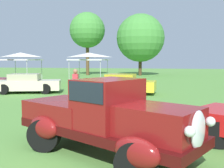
# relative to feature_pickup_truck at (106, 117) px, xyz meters

# --- Properties ---
(ground_plane) EXTENTS (120.00, 120.00, 0.00)m
(ground_plane) POSITION_rel_feature_pickup_truck_xyz_m (0.04, -0.55, -0.87)
(ground_plane) COLOR #568C3D
(feature_pickup_truck) EXTENTS (4.49, 3.34, 1.70)m
(feature_pickup_truck) POSITION_rel_feature_pickup_truck_xyz_m (0.00, 0.00, 0.00)
(feature_pickup_truck) COLOR #400B0B
(feature_pickup_truck) RESTS_ON ground_plane
(show_car_cream) EXTENTS (4.44, 2.87, 1.22)m
(show_car_cream) POSITION_rel_feature_pickup_truck_xyz_m (-7.42, 9.95, -0.27)
(show_car_cream) COLOR beige
(show_car_cream) RESTS_ON ground_plane
(show_car_yellow) EXTENTS (4.04, 1.86, 1.22)m
(show_car_yellow) POSITION_rel_feature_pickup_truck_xyz_m (-1.37, 10.78, -0.27)
(show_car_yellow) COLOR yellow
(show_car_yellow) RESTS_ON ground_plane
(spectator_between_cars) EXTENTS (0.32, 0.44, 1.69)m
(spectator_between_cars) POSITION_rel_feature_pickup_truck_xyz_m (-2.82, 6.12, 0.05)
(spectator_between_cars) COLOR #9E998E
(spectator_between_cars) RESTS_ON ground_plane
(canopy_tent_left_field) EXTENTS (2.82, 2.82, 2.71)m
(canopy_tent_left_field) POSITION_rel_feature_pickup_truck_xyz_m (-10.68, 14.88, 1.56)
(canopy_tent_left_field) COLOR #B7B7BC
(canopy_tent_left_field) RESTS_ON ground_plane
(canopy_tent_center_field) EXTENTS (2.96, 2.96, 2.71)m
(canopy_tent_center_field) POSITION_rel_feature_pickup_truck_xyz_m (-5.25, 16.64, 1.56)
(canopy_tent_center_field) COLOR #B7B7BC
(canopy_tent_center_field) RESTS_ON ground_plane
(treeline_far_left) EXTENTS (4.79, 4.79, 8.50)m
(treeline_far_left) POSITION_rel_feature_pickup_truck_xyz_m (-9.31, 29.74, 5.21)
(treeline_far_left) COLOR brown
(treeline_far_left) RESTS_ON ground_plane
(treeline_mid_left) EXTENTS (6.35, 6.35, 8.16)m
(treeline_mid_left) POSITION_rel_feature_pickup_truck_xyz_m (-2.17, 30.39, 4.11)
(treeline_mid_left) COLOR #47331E
(treeline_mid_left) RESTS_ON ground_plane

